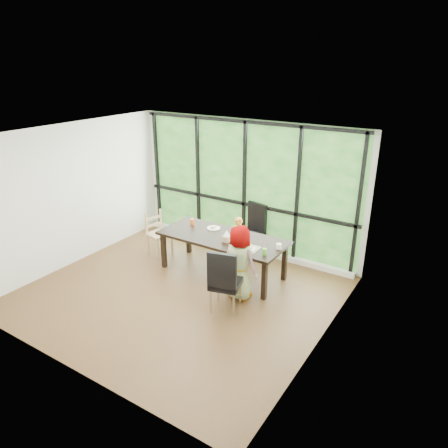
{
  "coord_description": "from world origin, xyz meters",
  "views": [
    {
      "loc": [
        4.02,
        -4.89,
        3.8
      ],
      "look_at": [
        0.33,
        0.91,
        1.05
      ],
      "focal_mm": 33.61,
      "sensor_mm": 36.0,
      "label": 1
    }
  ],
  "objects": [
    {
      "name": "plate_far",
      "position": [
        -0.12,
        1.25,
        0.76
      ],
      "size": [
        0.25,
        0.25,
        0.02
      ],
      "primitive_type": "cylinder",
      "color": "white",
      "rests_on": "dining_table"
    },
    {
      "name": "plate_near",
      "position": [
        0.91,
        0.81,
        0.76
      ],
      "size": [
        0.21,
        0.21,
        0.01
      ],
      "primitive_type": "cylinder",
      "color": "white",
      "rests_on": "dining_table"
    },
    {
      "name": "straw_pink",
      "position": [
        1.23,
        0.75,
        0.9
      ],
      "size": [
        0.01,
        0.04,
        0.2
      ],
      "primitive_type": "cylinder",
      "rotation": [
        0.14,
        0.0,
        0.0
      ],
      "color": "pink",
      "rests_on": "green_cup"
    },
    {
      "name": "green_cup",
      "position": [
        1.23,
        0.75,
        0.81
      ],
      "size": [
        0.07,
        0.07,
        0.11
      ],
      "primitive_type": "cylinder",
      "color": "#53BB30",
      "rests_on": "dining_table"
    },
    {
      "name": "crepe_rolls_near",
      "position": [
        0.91,
        0.81,
        0.78
      ],
      "size": [
        0.1,
        0.12,
        0.04
      ],
      "primitive_type": null,
      "color": "tan",
      "rests_on": "plate_near"
    },
    {
      "name": "chair_interior_leather",
      "position": [
        0.93,
        0.02,
        0.54
      ],
      "size": [
        0.56,
        0.56,
        1.08
      ],
      "primitive_type": "cube",
      "rotation": [
        0.0,
        0.0,
        3.4
      ],
      "color": "black",
      "rests_on": "ground"
    },
    {
      "name": "crepe_rolls_far",
      "position": [
        -0.12,
        1.25,
        0.78
      ],
      "size": [
        0.1,
        0.12,
        0.04
      ],
      "primitive_type": null,
      "color": "tan",
      "rests_on": "plate_far"
    },
    {
      "name": "tissue",
      "position": [
        0.42,
        0.86,
        0.91
      ],
      "size": [
        0.12,
        0.12,
        0.11
      ],
      "primitive_type": "cone",
      "color": "white",
      "rests_on": "tissue_box"
    },
    {
      "name": "chair_window_leather",
      "position": [
        0.29,
        1.98,
        0.54
      ],
      "size": [
        0.55,
        0.55,
        1.08
      ],
      "primitive_type": "cube",
      "rotation": [
        0.0,
        0.0,
        -0.23
      ],
      "color": "black",
      "rests_on": "ground"
    },
    {
      "name": "window_sill",
      "position": [
        0.0,
        2.15,
        0.05
      ],
      "size": [
        4.8,
        0.12,
        0.1
      ],
      "primitive_type": "cube",
      "color": "silver",
      "rests_on": "ground"
    },
    {
      "name": "orange_cup",
      "position": [
        -0.58,
        1.19,
        0.81
      ],
      "size": [
        0.07,
        0.07,
        0.11
      ],
      "primitive_type": "cylinder",
      "color": "#DE5C16",
      "rests_on": "dining_table"
    },
    {
      "name": "straw_white",
      "position": [
        -0.58,
        1.19,
        0.9
      ],
      "size": [
        0.01,
        0.04,
        0.2
      ],
      "primitive_type": "cylinder",
      "rotation": [
        0.14,
        0.0,
        0.0
      ],
      "color": "white",
      "rests_on": "orange_cup"
    },
    {
      "name": "foliage_backdrop",
      "position": [
        0.0,
        2.23,
        1.35
      ],
      "size": [
        4.8,
        0.02,
        2.65
      ],
      "primitive_type": "cube",
      "color": "#194915",
      "rests_on": "back_wall"
    },
    {
      "name": "child_toddler",
      "position": [
        0.23,
        1.61,
        0.46
      ],
      "size": [
        0.38,
        0.3,
        0.92
      ],
      "primitive_type": "imported",
      "rotation": [
        0.0,
        0.0,
        0.28
      ],
      "color": "orange",
      "rests_on": "ground"
    },
    {
      "name": "window_mullions",
      "position": [
        0.0,
        2.19,
        1.35
      ],
      "size": [
        4.8,
        0.06,
        2.65
      ],
      "primitive_type": null,
      "color": "black",
      "rests_on": "back_wall"
    },
    {
      "name": "tissue_box",
      "position": [
        0.42,
        0.86,
        0.8
      ],
      "size": [
        0.13,
        0.13,
        0.11
      ],
      "primitive_type": "cube",
      "color": "tan",
      "rests_on": "dining_table"
    },
    {
      "name": "back_wall",
      "position": [
        0.0,
        2.25,
        1.35
      ],
      "size": [
        5.0,
        0.0,
        5.0
      ],
      "primitive_type": "plane",
      "rotation": [
        1.57,
        0.0,
        0.0
      ],
      "color": "silver",
      "rests_on": "ground"
    },
    {
      "name": "white_mug",
      "position": [
        1.33,
        1.08,
        0.8
      ],
      "size": [
        0.09,
        0.09,
        0.09
      ],
      "primitive_type": "cylinder",
      "color": "white",
      "rests_on": "dining_table"
    },
    {
      "name": "dining_table",
      "position": [
        0.23,
        1.01,
        0.38
      ],
      "size": [
        2.39,
        1.07,
        0.75
      ],
      "primitive_type": "cube",
      "rotation": [
        0.0,
        0.0,
        -0.03
      ],
      "color": "black",
      "rests_on": "ground"
    },
    {
      "name": "placemat",
      "position": [
        0.84,
        0.82,
        0.75
      ],
      "size": [
        0.43,
        0.32,
        0.01
      ],
      "primitive_type": "cube",
      "color": "tan",
      "rests_on": "dining_table"
    },
    {
      "name": "child_older",
      "position": [
        0.93,
        0.46,
        0.65
      ],
      "size": [
        0.66,
        0.46,
        1.29
      ],
      "primitive_type": "imported",
      "rotation": [
        0.0,
        0.0,
        3.06
      ],
      "color": "slate",
      "rests_on": "ground"
    },
    {
      "name": "chair_end_beech",
      "position": [
        -1.3,
        1.01,
        0.45
      ],
      "size": [
        0.48,
        0.49,
        0.9
      ],
      "primitive_type": "cube",
      "rotation": [
        0.0,
        0.0,
        1.36
      ],
      "color": "#A28358",
      "rests_on": "ground"
    },
    {
      "name": "ground",
      "position": [
        0.0,
        0.0,
        0.0
      ],
      "size": [
        5.0,
        5.0,
        0.0
      ],
      "primitive_type": "plane",
      "color": "black",
      "rests_on": "ground"
    }
  ]
}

